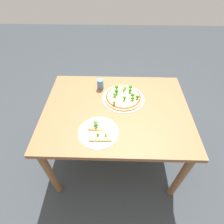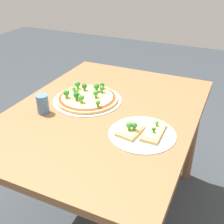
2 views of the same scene
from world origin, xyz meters
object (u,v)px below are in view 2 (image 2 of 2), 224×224
at_px(pizza_tray_whole, 87,98).
at_px(drinking_cup, 43,104).
at_px(pizza_tray_slice, 142,132).
at_px(dining_table, 105,125).

relative_size(pizza_tray_whole, drinking_cup, 3.87).
relative_size(pizza_tray_slice, drinking_cup, 3.11).
xyz_separation_m(pizza_tray_slice, drinking_cup, (-0.02, 0.52, 0.04)).
bearing_deg(pizza_tray_whole, drinking_cup, 148.04).
bearing_deg(dining_table, drinking_cup, 119.50).
height_order(pizza_tray_whole, drinking_cup, drinking_cup).
relative_size(dining_table, drinking_cup, 12.61).
relative_size(dining_table, pizza_tray_slice, 4.06).
bearing_deg(pizza_tray_whole, pizza_tray_slice, -116.26).
bearing_deg(pizza_tray_slice, drinking_cup, 92.60).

